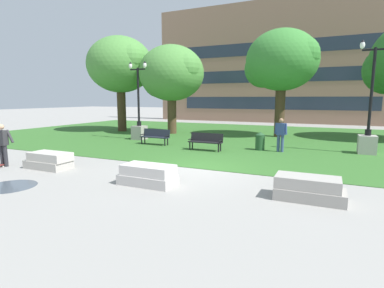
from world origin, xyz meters
TOP-DOWN VIEW (x-y plane):
  - ground_plane at (0.00, 0.00)m, footprint 140.00×140.00m
  - grass_lawn at (0.00, 10.00)m, footprint 40.00×20.00m
  - concrete_block_center at (-5.31, -2.33)m, footprint 1.85×0.90m
  - concrete_block_left at (-0.58, -2.62)m, footprint 1.80×0.90m
  - concrete_block_right at (4.16, -2.05)m, footprint 1.80×0.90m
  - person_skateboarder at (-7.27, -2.83)m, footprint 0.88×0.43m
  - puddle at (-4.38, -4.59)m, footprint 1.57×1.57m
  - park_bench_near_left at (-1.24, 3.96)m, footprint 1.80×0.54m
  - park_bench_near_right at (-4.72, 4.61)m, footprint 1.81×0.57m
  - lamp_post_left at (6.33, 6.36)m, footprint 1.32×0.80m
  - lamp_post_right at (-6.85, 6.08)m, footprint 1.32×0.80m
  - tree_far_right at (1.31, 11.44)m, footprint 5.16×4.91m
  - tree_far_left at (-6.58, 10.06)m, footprint 5.17×4.92m
  - tree_near_right at (-11.20, 9.84)m, footprint 5.54×5.28m
  - trash_bin at (1.32, 5.24)m, footprint 0.49×0.49m
  - person_bystander_near_lawn at (2.37, 5.12)m, footprint 0.66×0.30m
  - building_facade_distant at (-1.34, 24.50)m, footprint 28.13×1.03m

SIDE VIEW (x-z plane):
  - ground_plane at x=0.00m, z-range 0.00..0.00m
  - puddle at x=-4.38m, z-range 0.00..0.01m
  - grass_lawn at x=0.00m, z-range 0.00..0.02m
  - concrete_block_center at x=-5.31m, z-range -0.01..0.63m
  - concrete_block_left at x=-0.58m, z-range -0.01..0.63m
  - concrete_block_right at x=4.16m, z-range -0.01..0.63m
  - trash_bin at x=1.32m, z-range 0.02..0.98m
  - park_bench_near_left at x=-1.24m, z-range 0.09..0.99m
  - park_bench_near_right at x=-4.72m, z-range 0.09..0.99m
  - person_skateboarder at x=-7.27m, z-range 0.11..1.82m
  - person_bystander_near_lawn at x=2.37m, z-range 0.13..1.84m
  - lamp_post_right at x=-6.85m, z-range -1.48..3.57m
  - lamp_post_left at x=6.33m, z-range -1.62..3.85m
  - tree_far_left at x=-6.58m, z-range 1.19..7.88m
  - tree_far_right at x=1.31m, z-range 1.54..8.92m
  - tree_near_right at x=-11.20m, z-range 1.52..9.17m
  - building_facade_distant at x=-1.34m, z-range -0.01..13.36m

